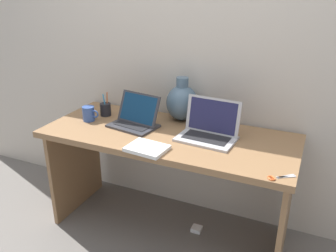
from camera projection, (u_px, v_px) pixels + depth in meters
ground_plane at (168, 229)px, 2.54m from camera, size 6.00×6.00×0.00m
back_wall at (190, 54)px, 2.40m from camera, size 4.40×0.04×2.40m
desk at (168, 155)px, 2.31m from camera, size 1.63×0.68×0.76m
laptop_left at (136, 118)px, 2.35m from camera, size 0.34×0.27×0.21m
laptop_right at (209, 128)px, 2.17m from camera, size 0.37×0.26×0.24m
green_vase at (182, 102)px, 2.43m from camera, size 0.22×0.22×0.30m
notebook_stack at (147, 148)px, 2.02m from camera, size 0.24×0.19×0.02m
coffee_mug at (89, 114)px, 2.44m from camera, size 0.12×0.08×0.10m
pen_cup at (106, 109)px, 2.53m from camera, size 0.08×0.08×0.18m
scissors at (277, 178)px, 1.74m from camera, size 0.13×0.11×0.01m
power_brick at (197, 229)px, 2.52m from camera, size 0.07×0.07×0.03m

